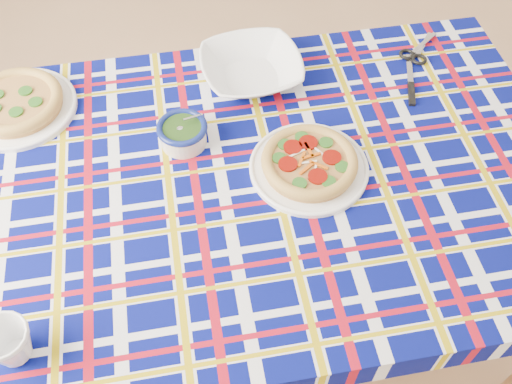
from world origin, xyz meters
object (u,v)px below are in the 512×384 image
object	(u,v)px
serving_bowl	(251,69)
pesto_bowl	(183,132)
main_focaccia_plate	(309,162)
mug	(9,344)
dining_table	(248,196)

from	to	relation	value
serving_bowl	pesto_bowl	bearing A→B (deg)	-142.70
pesto_bowl	serving_bowl	distance (m)	0.26
main_focaccia_plate	mug	distance (m)	0.68
pesto_bowl	mug	size ratio (longest dim) A/B	1.30
pesto_bowl	mug	xyz separation A→B (m)	(-0.39, -0.40, 0.01)
main_focaccia_plate	mug	size ratio (longest dim) A/B	3.05
dining_table	mug	bearing A→B (deg)	-145.72
serving_bowl	mug	xyz separation A→B (m)	(-0.60, -0.56, 0.01)
main_focaccia_plate	mug	world-z (taller)	mug
pesto_bowl	mug	bearing A→B (deg)	-134.47
serving_bowl	mug	distance (m)	0.82
serving_bowl	mug	size ratio (longest dim) A/B	2.80
dining_table	pesto_bowl	bearing A→B (deg)	134.80
serving_bowl	dining_table	bearing A→B (deg)	-108.36
dining_table	pesto_bowl	distance (m)	0.21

